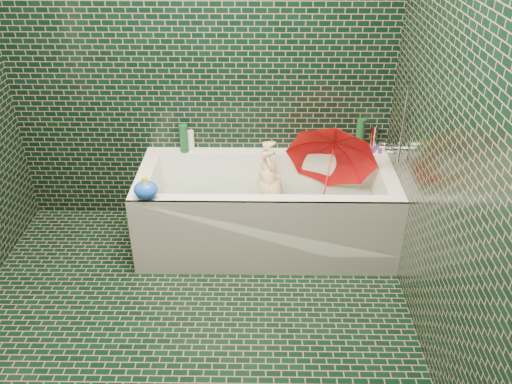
{
  "coord_description": "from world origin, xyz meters",
  "views": [
    {
      "loc": [
        0.42,
        -2.1,
        2.25
      ],
      "look_at": [
        0.38,
        0.82,
        0.52
      ],
      "focal_mm": 38.0,
      "sensor_mm": 36.0,
      "label": 1
    }
  ],
  "objects_px": {
    "bath_toy": "(146,190)",
    "bathtub": "(266,217)",
    "umbrella": "(329,170)",
    "child": "(275,201)",
    "rubber_duck": "(346,146)"
  },
  "relations": [
    {
      "from": "umbrella",
      "to": "bathtub",
      "type": "bearing_deg",
      "value": -149.26
    },
    {
      "from": "child",
      "to": "umbrella",
      "type": "height_order",
      "value": "umbrella"
    },
    {
      "from": "child",
      "to": "umbrella",
      "type": "bearing_deg",
      "value": 98.14
    },
    {
      "from": "bathtub",
      "to": "child",
      "type": "distance_m",
      "value": 0.13
    },
    {
      "from": "bathtub",
      "to": "child",
      "type": "height_order",
      "value": "bathtub"
    },
    {
      "from": "child",
      "to": "umbrella",
      "type": "relative_size",
      "value": 1.39
    },
    {
      "from": "bathtub",
      "to": "bath_toy",
      "type": "xyz_separation_m",
      "value": [
        -0.72,
        -0.32,
        0.4
      ]
    },
    {
      "from": "child",
      "to": "bath_toy",
      "type": "bearing_deg",
      "value": -57.44
    },
    {
      "from": "bathtub",
      "to": "rubber_duck",
      "type": "xyz_separation_m",
      "value": [
        0.56,
        0.34,
        0.38
      ]
    },
    {
      "from": "child",
      "to": "rubber_duck",
      "type": "distance_m",
      "value": 0.64
    },
    {
      "from": "rubber_duck",
      "to": "bath_toy",
      "type": "xyz_separation_m",
      "value": [
        -1.28,
        -0.66,
        0.02
      ]
    },
    {
      "from": "bathtub",
      "to": "umbrella",
      "type": "distance_m",
      "value": 0.54
    },
    {
      "from": "bath_toy",
      "to": "bathtub",
      "type": "bearing_deg",
      "value": 26.46
    },
    {
      "from": "child",
      "to": "bathtub",
      "type": "bearing_deg",
      "value": -41.81
    },
    {
      "from": "bathtub",
      "to": "umbrella",
      "type": "xyz_separation_m",
      "value": [
        0.41,
        0.06,
        0.34
      ]
    }
  ]
}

